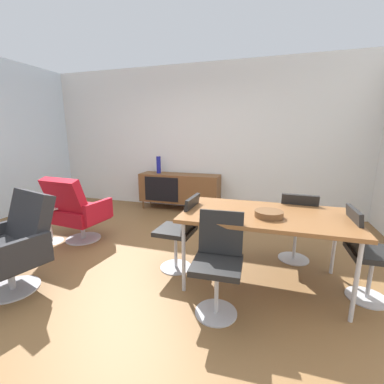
# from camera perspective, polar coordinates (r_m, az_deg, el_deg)

# --- Properties ---
(ground_plane) EXTENTS (8.32, 8.32, 0.00)m
(ground_plane) POSITION_cam_1_polar(r_m,az_deg,el_deg) (3.23, -12.53, -15.25)
(ground_plane) COLOR brown
(wall_back) EXTENTS (6.80, 0.12, 2.80)m
(wall_back) POSITION_cam_1_polar(r_m,az_deg,el_deg) (5.26, 1.10, 11.66)
(wall_back) COLOR silver
(wall_back) RESTS_ON ground_plane
(sideboard) EXTENTS (1.60, 0.45, 0.72)m
(sideboard) POSITION_cam_1_polar(r_m,az_deg,el_deg) (5.17, -2.79, 0.89)
(sideboard) COLOR brown
(sideboard) RESTS_ON ground_plane
(vase_cobalt) EXTENTS (0.09, 0.09, 0.34)m
(vase_cobalt) POSITION_cam_1_polar(r_m,az_deg,el_deg) (5.26, -7.40, 5.98)
(vase_cobalt) COLOR navy
(vase_cobalt) RESTS_ON sideboard
(dining_table) EXTENTS (1.60, 0.90, 0.74)m
(dining_table) POSITION_cam_1_polar(r_m,az_deg,el_deg) (2.64, 15.98, -5.40)
(dining_table) COLOR brown
(dining_table) RESTS_ON ground_plane
(wooden_bowl_on_table) EXTENTS (0.26, 0.26, 0.06)m
(wooden_bowl_on_table) POSITION_cam_1_polar(r_m,az_deg,el_deg) (2.51, 16.63, -4.68)
(wooden_bowl_on_table) COLOR brown
(wooden_bowl_on_table) RESTS_ON dining_table
(dining_chair_far_end) EXTENTS (0.43, 0.41, 0.86)m
(dining_chair_far_end) POSITION_cam_1_polar(r_m,az_deg,el_deg) (2.85, 34.15, -10.71)
(dining_chair_far_end) COLOR black
(dining_chair_far_end) RESTS_ON ground_plane
(dining_chair_near_window) EXTENTS (0.44, 0.41, 0.86)m
(dining_chair_near_window) POSITION_cam_1_polar(r_m,az_deg,el_deg) (2.87, -2.54, -8.30)
(dining_chair_near_window) COLOR black
(dining_chair_near_window) RESTS_ON ground_plane
(dining_chair_back_right) EXTENTS (0.42, 0.44, 0.86)m
(dining_chair_back_right) POSITION_cam_1_polar(r_m,az_deg,el_deg) (3.26, 22.18, -6.64)
(dining_chair_back_right) COLOR black
(dining_chair_back_right) RESTS_ON ground_plane
(dining_chair_front_left) EXTENTS (0.42, 0.44, 0.86)m
(dining_chair_front_left) POSITION_cam_1_polar(r_m,az_deg,el_deg) (2.24, 5.83, -14.60)
(dining_chair_front_left) COLOR black
(dining_chair_front_left) RESTS_ON ground_plane
(lounge_chair_red) EXTENTS (0.77, 0.71, 0.95)m
(lounge_chair_red) POSITION_cam_1_polar(r_m,az_deg,el_deg) (3.94, -24.14, -3.56)
(lounge_chair_red) COLOR red
(lounge_chair_red) RESTS_ON ground_plane
(armchair_black_shell) EXTENTS (0.83, 0.79, 0.95)m
(armchair_black_shell) POSITION_cam_1_polar(r_m,az_deg,el_deg) (3.07, -34.72, -9.25)
(armchair_black_shell) COLOR #262628
(armchair_black_shell) RESTS_ON ground_plane
(side_table_round) EXTENTS (0.44, 0.44, 0.52)m
(side_table_round) POSITION_cam_1_polar(r_m,az_deg,el_deg) (4.15, -29.08, -5.37)
(side_table_round) COLOR white
(side_table_round) RESTS_ON ground_plane
(fruit_bowl) EXTENTS (0.20, 0.20, 0.11)m
(fruit_bowl) POSITION_cam_1_polar(r_m,az_deg,el_deg) (4.09, -29.45, -2.14)
(fruit_bowl) COLOR #262628
(fruit_bowl) RESTS_ON side_table_round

